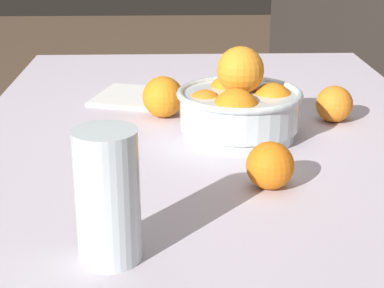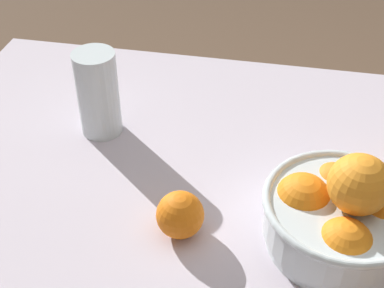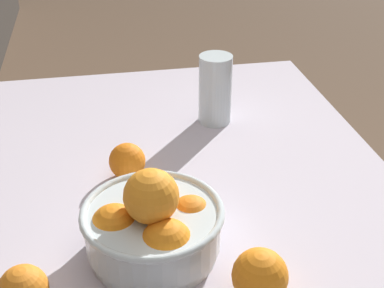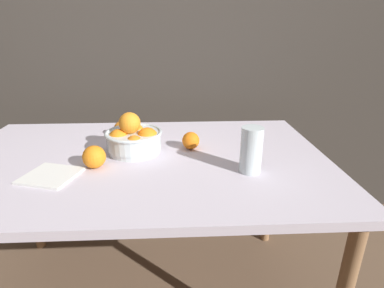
{
  "view_description": "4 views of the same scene",
  "coord_description": "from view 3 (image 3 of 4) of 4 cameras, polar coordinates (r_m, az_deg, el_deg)",
  "views": [
    {
      "loc": [
        1.06,
        -0.07,
        1.11
      ],
      "look_at": [
        0.15,
        -0.04,
        0.78
      ],
      "focal_mm": 60.0,
      "sensor_mm": 36.0,
      "label": 1
    },
    {
      "loc": [
        0.08,
        0.6,
        1.33
      ],
      "look_at": [
        0.2,
        -0.03,
        0.82
      ],
      "focal_mm": 50.0,
      "sensor_mm": 36.0,
      "label": 2
    },
    {
      "loc": [
        -0.67,
        0.11,
        1.31
      ],
      "look_at": [
        0.15,
        -0.05,
        0.81
      ],
      "focal_mm": 50.0,
      "sensor_mm": 36.0,
      "label": 3
    },
    {
      "loc": [
        0.15,
        -1.07,
        1.19
      ],
      "look_at": [
        0.2,
        -0.05,
        0.79
      ],
      "focal_mm": 28.0,
      "sensor_mm": 36.0,
      "label": 4
    }
  ],
  "objects": [
    {
      "name": "dining_table",
      "position": [
        0.95,
        -1.06,
        -13.27
      ],
      "size": [
        1.44,
        0.89,
        0.73
      ],
      "color": "silver",
      "rests_on": "ground_plane"
    },
    {
      "name": "fruit_bowl",
      "position": [
        0.84,
        -4.13,
        -8.53
      ],
      "size": [
        0.22,
        0.22,
        0.16
      ],
      "color": "silver",
      "rests_on": "dining_table"
    },
    {
      "name": "juice_glass",
      "position": [
        1.21,
        2.49,
        5.55
      ],
      "size": [
        0.07,
        0.07,
        0.16
      ],
      "color": "#F4A314",
      "rests_on": "dining_table"
    },
    {
      "name": "orange_loose_near_bowl",
      "position": [
        0.78,
        7.25,
        -13.79
      ],
      "size": [
        0.08,
        0.08,
        0.08
      ],
      "primitive_type": "sphere",
      "color": "orange",
      "rests_on": "dining_table"
    },
    {
      "name": "orange_loose_aside",
      "position": [
        1.03,
        -6.93,
        -1.82
      ],
      "size": [
        0.07,
        0.07,
        0.07
      ],
      "primitive_type": "sphere",
      "color": "orange",
      "rests_on": "dining_table"
    }
  ]
}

